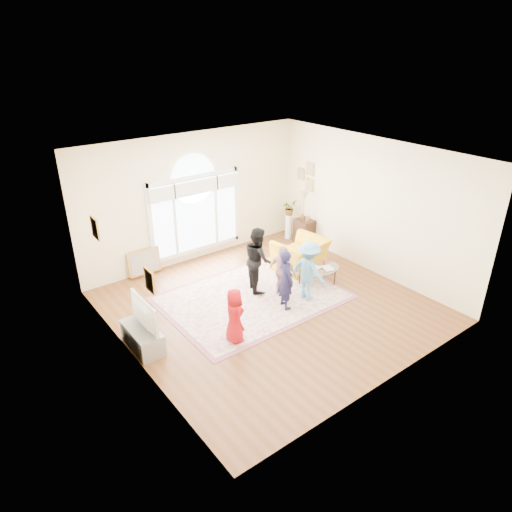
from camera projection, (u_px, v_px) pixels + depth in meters
ground at (270, 306)px, 9.71m from camera, size 6.00×6.00×0.00m
room_shell at (198, 201)px, 11.06m from camera, size 6.00×6.00×6.00m
area_rug at (253, 297)px, 10.01m from camera, size 3.60×2.60×0.02m
rug_border at (253, 297)px, 10.01m from camera, size 3.80×2.80×0.01m
tv_console at (142, 338)px, 8.33m from camera, size 0.45×1.00×0.42m
television at (140, 315)px, 8.12m from camera, size 0.17×0.99×0.57m
coffee_table at (318, 270)px, 10.35m from camera, size 1.19×0.86×0.54m
armchair at (300, 255)px, 11.10m from camera, size 1.30×1.17×0.76m
side_cabinet at (304, 232)px, 12.47m from camera, size 0.40×0.50×0.70m
floor_lamp at (304, 200)px, 12.00m from camera, size 0.31×0.31×1.51m
plant_pedestal at (289, 226)px, 12.83m from camera, size 0.20×0.20×0.70m
potted_plant at (289, 208)px, 12.58m from camera, size 0.45×0.41×0.42m
leaning_picture at (146, 275)px, 10.97m from camera, size 0.80×0.14×0.62m
child_red at (234, 316)px, 8.36m from camera, size 0.44×0.58×1.08m
child_navy at (286, 280)px, 9.37m from camera, size 0.41×0.53×1.29m
child_black at (258, 259)px, 10.03m from camera, size 0.78×0.87×1.47m
child_pink at (283, 271)px, 9.84m from camera, size 0.42×0.73×1.17m
child_blue at (309, 271)px, 9.69m from camera, size 0.61×0.92×1.33m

